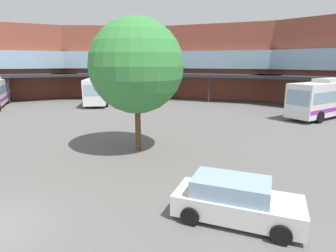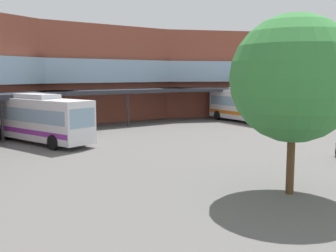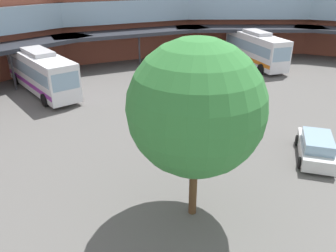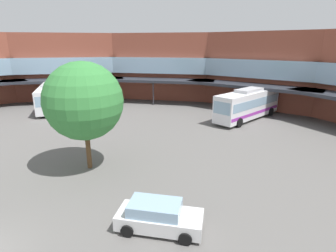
# 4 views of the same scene
# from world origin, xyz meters

# --- Properties ---
(station_building) EXTENTS (86.07, 41.90, 10.88)m
(station_building) POSITION_xyz_m (-0.00, 26.14, 5.47)
(station_building) COLOR brown
(station_building) RESTS_ON ground
(bus_1) EXTENTS (7.35, 9.96, 3.99)m
(bus_1) POSITION_xyz_m (22.68, 19.84, 2.02)
(bus_1) COLOR white
(bus_1) RESTS_ON ground
(bus_2) EXTENTS (4.51, 11.46, 3.89)m
(bus_2) POSITION_xyz_m (1.41, 30.11, 1.97)
(bus_2) COLOR white
(bus_2) RESTS_ON ground
(parked_car) EXTENTS (4.75, 3.48, 1.53)m
(parked_car) POSITION_xyz_m (5.43, 6.73, 0.74)
(parked_car) COLOR silver
(parked_car) RESTS_ON ground
(plaza_tree) EXTENTS (5.70, 5.70, 8.10)m
(plaza_tree) POSITION_xyz_m (-3.34, 9.28, 5.25)
(plaza_tree) COLOR brown
(plaza_tree) RESTS_ON ground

